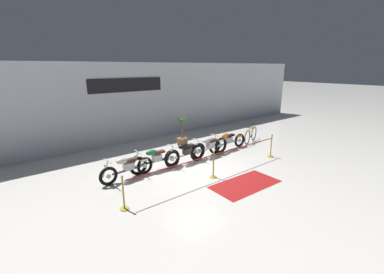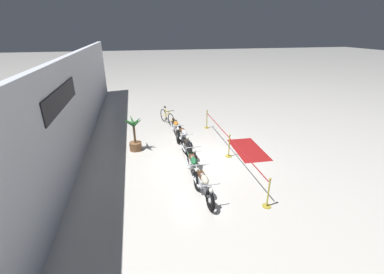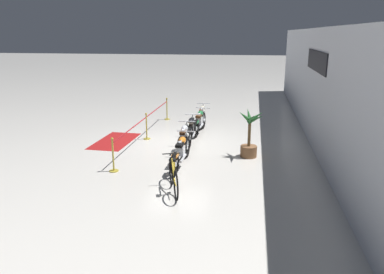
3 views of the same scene
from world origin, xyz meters
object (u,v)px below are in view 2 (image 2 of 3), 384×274
(stanchion_far_left, at_px, (240,155))
(stanchion_mid_right, at_px, (207,122))
(motorcycle_black_2, at_px, (189,150))
(motorcycle_silver_3, at_px, (184,138))
(motorcycle_green_1, at_px, (193,166))
(bicycle, at_px, (167,117))
(floor_banner, at_px, (248,149))
(motorcycle_orange_4, at_px, (176,128))
(potted_palm_left_of_row, at_px, (134,136))
(motorcycle_cream_0, at_px, (203,185))
(stanchion_mid_left, at_px, (229,149))

(stanchion_far_left, height_order, stanchion_mid_right, same)
(motorcycle_black_2, height_order, motorcycle_silver_3, motorcycle_silver_3)
(motorcycle_green_1, bearing_deg, stanchion_far_left, -87.20)
(bicycle, xyz_separation_m, floor_banner, (-4.31, -3.23, -0.40))
(motorcycle_orange_4, relative_size, floor_banner, 0.96)
(motorcycle_orange_4, xyz_separation_m, potted_palm_left_of_row, (-1.20, 2.07, 0.24))
(motorcycle_green_1, xyz_separation_m, motorcycle_orange_4, (4.08, 0.00, -0.01))
(motorcycle_silver_3, bearing_deg, motorcycle_green_1, 176.69)
(motorcycle_black_2, height_order, potted_palm_left_of_row, potted_palm_left_of_row)
(motorcycle_black_2, relative_size, motorcycle_orange_4, 0.94)
(motorcycle_cream_0, relative_size, motorcycle_silver_3, 0.94)
(stanchion_far_left, xyz_separation_m, stanchion_mid_right, (4.82, -0.00, -0.34))
(stanchion_far_left, height_order, stanchion_mid_left, same)
(bicycle, bearing_deg, stanchion_far_left, -160.81)
(bicycle, relative_size, stanchion_mid_left, 1.61)
(stanchion_far_left, distance_m, stanchion_mid_left, 1.27)
(motorcycle_black_2, bearing_deg, motorcycle_silver_3, -1.22)
(motorcycle_cream_0, height_order, stanchion_far_left, stanchion_far_left)
(motorcycle_orange_4, distance_m, bicycle, 2.02)
(potted_palm_left_of_row, height_order, stanchion_mid_right, potted_palm_left_of_row)
(motorcycle_black_2, bearing_deg, motorcycle_cream_0, 178.70)
(potted_palm_left_of_row, bearing_deg, stanchion_mid_right, -62.89)
(motorcycle_cream_0, bearing_deg, potted_palm_left_of_row, 27.56)
(motorcycle_orange_4, height_order, stanchion_mid_right, stanchion_mid_right)
(stanchion_far_left, bearing_deg, motorcycle_black_2, 53.39)
(motorcycle_silver_3, bearing_deg, motorcycle_black_2, 178.78)
(motorcycle_silver_3, height_order, floor_banner, motorcycle_silver_3)
(motorcycle_black_2, distance_m, potted_palm_left_of_row, 2.66)
(potted_palm_left_of_row, xyz_separation_m, stanchion_mid_right, (2.04, -3.98, -0.34))
(motorcycle_orange_4, bearing_deg, motorcycle_silver_3, -173.30)
(motorcycle_cream_0, bearing_deg, stanchion_far_left, -54.00)
(motorcycle_black_2, bearing_deg, motorcycle_orange_4, 2.83)
(motorcycle_cream_0, bearing_deg, stanchion_mid_right, -16.58)
(motorcycle_green_1, bearing_deg, floor_banner, -59.59)
(motorcycle_cream_0, bearing_deg, bicycle, 2.00)
(potted_palm_left_of_row, xyz_separation_m, floor_banner, (-1.09, -5.12, -0.69))
(floor_banner, bearing_deg, bicycle, 38.83)
(stanchion_mid_left, bearing_deg, potted_palm_left_of_row, 68.57)
(motorcycle_silver_3, height_order, bicycle, bicycle)
(bicycle, distance_m, floor_banner, 5.40)
(stanchion_far_left, bearing_deg, stanchion_mid_left, -0.00)
(motorcycle_orange_4, xyz_separation_m, floor_banner, (-2.29, -3.04, -0.45))
(motorcycle_orange_4, relative_size, stanchion_mid_left, 2.27)
(motorcycle_orange_4, bearing_deg, floor_banner, -127.01)
(motorcycle_silver_3, relative_size, motorcycle_orange_4, 0.95)
(motorcycle_green_1, xyz_separation_m, floor_banner, (1.78, -3.04, -0.46))
(motorcycle_orange_4, distance_m, stanchion_mid_left, 3.36)
(motorcycle_green_1, distance_m, stanchion_far_left, 1.92)
(motorcycle_black_2, xyz_separation_m, bicycle, (4.68, 0.32, -0.07))
(motorcycle_cream_0, distance_m, motorcycle_silver_3, 3.96)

